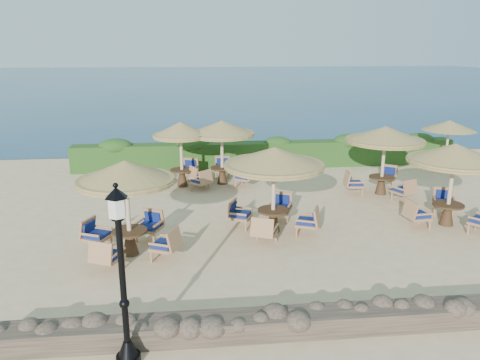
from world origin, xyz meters
TOP-DOWN VIEW (x-y plane):
  - ground at (0.00, 0.00)m, footprint 120.00×120.00m
  - sea at (0.00, 70.00)m, footprint 160.00×160.00m
  - hedge at (0.00, 7.20)m, footprint 18.00×0.90m
  - stone_wall at (0.00, -6.20)m, footprint 15.00×0.65m
  - lamp_post at (-4.80, -6.80)m, footprint 0.44×0.44m
  - extra_parasol at (7.80, 5.20)m, footprint 2.30×2.30m
  - cafe_set_0 at (-5.30, -2.11)m, footprint 2.84×2.84m
  - cafe_set_1 at (-1.12, -0.86)m, footprint 3.05×3.05m
  - cafe_set_2 at (4.50, -0.92)m, footprint 2.86×2.86m
  - cafe_set_3 at (-3.97, 4.38)m, footprint 2.67×2.69m
  - cafe_set_4 at (-2.31, 4.57)m, footprint 2.77×2.78m
  - cafe_set_5 at (3.70, 2.47)m, footprint 2.97×2.97m

SIDE VIEW (x-z plane):
  - ground at x=0.00m, z-range 0.00..0.00m
  - sea at x=0.00m, z-range 0.00..0.00m
  - stone_wall at x=0.00m, z-range 0.00..0.44m
  - hedge at x=0.00m, z-range 0.00..1.20m
  - lamp_post at x=-4.80m, z-range -0.10..3.21m
  - cafe_set_3 at x=-3.97m, z-range 0.42..3.08m
  - cafe_set_0 at x=-5.30m, z-range 0.44..3.10m
  - cafe_set_1 at x=-1.12m, z-range 0.56..3.21m
  - cafe_set_4 at x=-2.31m, z-range 0.56..3.22m
  - cafe_set_2 at x=4.50m, z-range 0.60..3.25m
  - cafe_set_5 at x=3.70m, z-range 0.62..3.28m
  - extra_parasol at x=7.80m, z-range 0.97..3.37m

